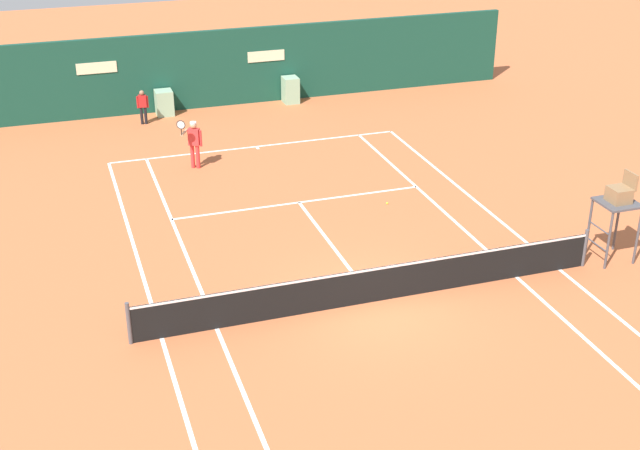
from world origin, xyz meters
TOP-DOWN VIEW (x-y plane):
  - ground_plane at (-0.00, 0.58)m, footprint 80.00×80.00m
  - tennis_net at (0.00, 0.00)m, footprint 12.10×0.10m
  - sponsor_back_wall at (-0.00, 16.97)m, footprint 25.00×1.02m
  - umpire_chair at (6.94, 0.13)m, footprint 1.00×1.00m
  - player_on_baseline at (-2.52, 10.31)m, footprint 0.86×0.65m
  - ball_kid_centre_post at (-3.53, 15.57)m, footprint 0.45×0.21m
  - tennis_ball_near_service_line at (2.57, 5.41)m, footprint 0.07×0.07m

SIDE VIEW (x-z plane):
  - ground_plane at x=0.00m, z-range 0.00..0.01m
  - tennis_ball_near_service_line at x=2.57m, z-range 0.00..0.07m
  - tennis_net at x=0.00m, z-range -0.02..1.05m
  - ball_kid_centre_post at x=-3.53m, z-range 0.10..1.46m
  - player_on_baseline at x=-2.52m, z-range 0.06..1.94m
  - sponsor_back_wall at x=0.00m, z-range -0.05..3.10m
  - umpire_chair at x=6.94m, z-range 0.45..2.95m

